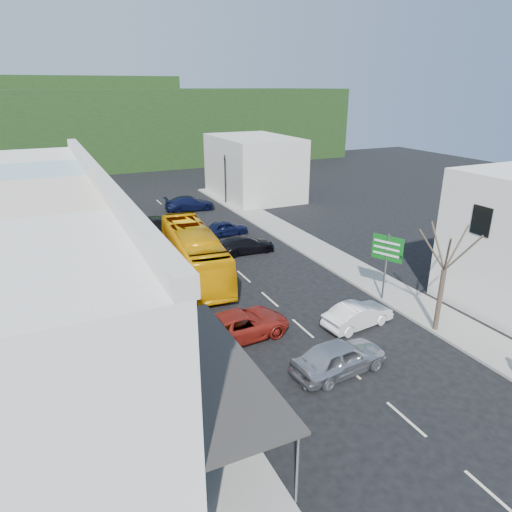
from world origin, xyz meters
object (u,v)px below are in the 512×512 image
at_px(car_white, 358,315).
at_px(direction_sign, 385,269).
at_px(pedestrian_left, 165,330).
at_px(car_red, 240,326).
at_px(car_silver, 339,359).
at_px(street_tree, 444,270).
at_px(bus, 194,253).
at_px(traffic_signal, 225,180).

bearing_deg(car_white, direction_sign, -67.43).
bearing_deg(pedestrian_left, car_white, -93.81).
xyz_separation_m(car_white, pedestrian_left, (-10.11, 2.29, 0.30)).
bearing_deg(car_red, car_silver, -154.06).
distance_m(direction_sign, street_tree, 4.40).
height_order(bus, pedestrian_left, bus).
bearing_deg(direction_sign, bus, 111.43).
xyz_separation_m(car_silver, pedestrian_left, (-6.67, 5.45, 0.30)).
bearing_deg(car_white, car_red, 68.12).
distance_m(car_silver, car_red, 5.58).
bearing_deg(car_white, pedestrian_left, 69.94).
xyz_separation_m(car_silver, car_red, (-2.85, 4.80, 0.00)).
bearing_deg(street_tree, car_white, 146.87).
relative_size(car_silver, traffic_signal, 0.81).
height_order(car_white, street_tree, street_tree).
relative_size(car_silver, pedestrian_left, 2.59).
xyz_separation_m(bus, car_red, (-0.52, -9.28, -0.85)).
height_order(pedestrian_left, street_tree, street_tree).
height_order(direction_sign, street_tree, street_tree).
xyz_separation_m(bus, car_silver, (2.34, -14.08, -0.85)).
relative_size(car_silver, street_tree, 0.62).
relative_size(car_silver, car_white, 1.00).
xyz_separation_m(bus, traffic_signal, (9.54, 18.15, 1.16)).
height_order(car_red, direction_sign, direction_sign).
bearing_deg(traffic_signal, direction_sign, 112.89).
distance_m(car_silver, street_tree, 7.53).
distance_m(street_tree, traffic_signal, 31.34).
height_order(street_tree, traffic_signal, street_tree).
bearing_deg(street_tree, direction_sign, 91.99).
height_order(car_white, direction_sign, direction_sign).
height_order(car_silver, traffic_signal, traffic_signal).
xyz_separation_m(direction_sign, street_tree, (0.14, -4.16, 1.41)).
bearing_deg(car_silver, direction_sign, -58.93).
relative_size(car_white, car_red, 0.96).
relative_size(bus, car_red, 2.52).
height_order(bus, car_white, bus).
relative_size(car_red, traffic_signal, 0.85).
bearing_deg(bus, pedestrian_left, -110.67).
bearing_deg(direction_sign, car_white, -173.98).
distance_m(car_white, pedestrian_left, 10.37).
distance_m(car_red, pedestrian_left, 3.88).
relative_size(pedestrian_left, traffic_signal, 0.31).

